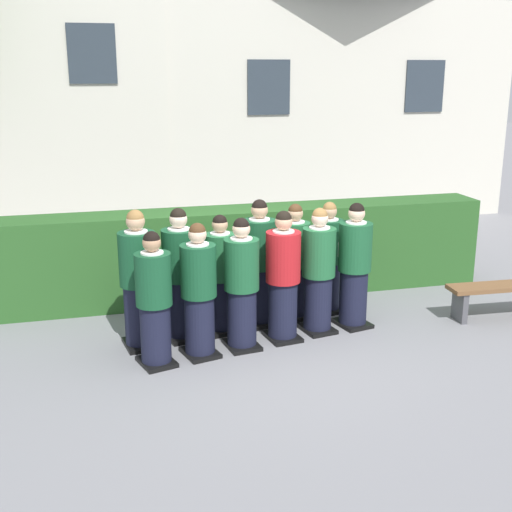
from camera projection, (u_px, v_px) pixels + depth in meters
The scene contains 17 objects.
ground_plane at pixel (262, 342), 8.40m from camera, with size 60.00×60.00×0.00m, color slate.
student_front_row_0 at pixel (154, 303), 7.57m from camera, with size 0.48×0.55×1.60m.
student_front_row_1 at pixel (199, 294), 7.82m from camera, with size 0.48×0.56×1.63m.
student_front_row_2 at pixel (242, 287), 8.05m from camera, with size 0.44×0.52×1.64m.
student_in_red_blazer at pixel (283, 279), 8.30m from camera, with size 0.45×0.53×1.67m.
student_front_row_4 at pixel (318, 274), 8.56m from camera, with size 0.46×0.55×1.65m.
student_front_row_5 at pixel (354, 268), 8.74m from camera, with size 0.48×0.57×1.67m.
student_rear_row_0 at pixel (138, 283), 8.07m from camera, with size 0.47×0.57×1.73m.
student_rear_row_1 at pixel (180, 277), 8.32m from camera, with size 0.49×0.57×1.69m.
student_rear_row_2 at pixel (221, 277), 8.55m from camera, with size 0.43×0.50×1.56m.
student_rear_row_3 at pixel (259, 266), 8.81m from camera, with size 0.51×0.58×1.70m.
student_rear_row_4 at pixel (294, 264), 9.05m from camera, with size 0.47×0.55×1.60m.
student_rear_row_5 at pixel (328, 260), 9.29m from camera, with size 0.46×0.52×1.58m.
hedge at pixel (230, 253), 9.91m from camera, with size 7.86×0.70×1.34m.
school_building_main at pixel (32, 47), 13.68m from camera, with size 5.45×3.20×7.34m.
school_building_annex at pixel (324, 53), 15.37m from camera, with size 8.33×3.33×7.12m.
wooden_bench at pixel (498, 294), 9.13m from camera, with size 1.42×0.44×0.48m.
Camera 1 is at (-2.04, -7.51, 3.33)m, focal length 46.73 mm.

